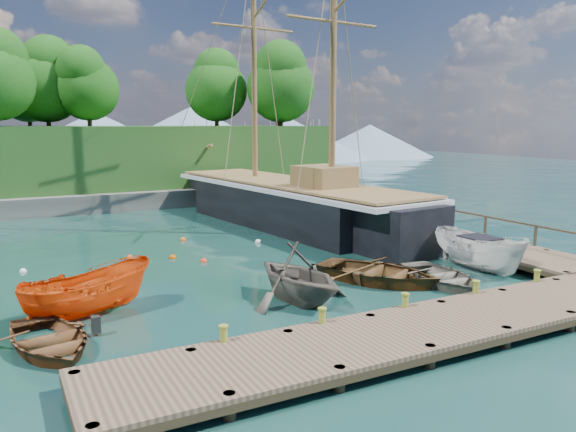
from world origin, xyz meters
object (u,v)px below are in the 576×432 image
at_px(rowboat_0, 49,350).
at_px(rowboat_3, 441,284).
at_px(motorboat_orange, 90,315).
at_px(cabin_boat_white, 478,270).
at_px(schooner, 290,207).
at_px(rowboat_2, 378,282).
at_px(rowboat_1, 297,301).

distance_m(rowboat_0, rowboat_3, 14.23).
height_order(rowboat_0, rowboat_3, rowboat_3).
xyz_separation_m(motorboat_orange, cabin_boat_white, (15.75, -1.74, 0.00)).
bearing_deg(schooner, rowboat_2, -109.11).
height_order(rowboat_3, cabin_boat_white, cabin_boat_white).
xyz_separation_m(rowboat_1, schooner, (6.80, 13.38, 1.16)).
relative_size(rowboat_0, rowboat_2, 0.80).
distance_m(rowboat_3, schooner, 14.18).
distance_m(rowboat_1, rowboat_3, 6.07).
xyz_separation_m(rowboat_0, rowboat_1, (8.21, 0.60, 0.00)).
relative_size(rowboat_3, schooner, 0.15).
bearing_deg(rowboat_3, rowboat_0, -173.98).
distance_m(rowboat_0, cabin_boat_white, 17.22).
bearing_deg(schooner, rowboat_3, -99.83).
height_order(rowboat_2, cabin_boat_white, cabin_boat_white).
distance_m(rowboat_0, schooner, 20.54).
height_order(rowboat_1, rowboat_2, rowboat_1).
xyz_separation_m(rowboat_2, schooner, (2.81, 12.75, 1.16)).
xyz_separation_m(rowboat_0, motorboat_orange, (1.45, 2.51, 0.00)).
height_order(rowboat_2, schooner, schooner).
bearing_deg(rowboat_1, rowboat_3, -15.50).
height_order(motorboat_orange, cabin_boat_white, cabin_boat_white).
relative_size(rowboat_0, motorboat_orange, 0.89).
xyz_separation_m(rowboat_2, motorboat_orange, (-10.75, 1.28, 0.00)).
height_order(rowboat_3, schooner, schooner).
relative_size(rowboat_3, motorboat_orange, 0.91).
distance_m(rowboat_0, rowboat_1, 8.23).
bearing_deg(rowboat_2, cabin_boat_white, -34.28).
xyz_separation_m(rowboat_3, motorboat_orange, (-12.78, 2.64, 0.00)).
bearing_deg(rowboat_3, rowboat_1, 179.66).
relative_size(rowboat_2, motorboat_orange, 1.11).
bearing_deg(rowboat_0, motorboat_orange, 49.48).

